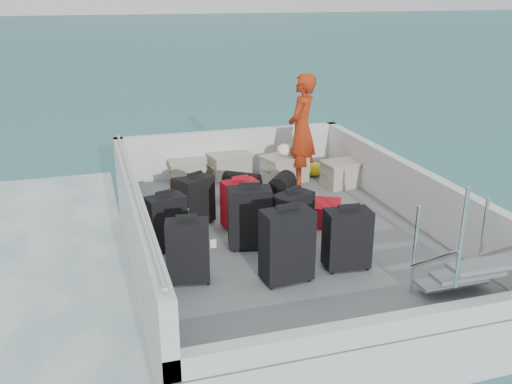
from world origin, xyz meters
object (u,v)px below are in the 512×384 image
Objects in this scene: crate_1 at (229,166)px; crate_3 at (343,175)px; suitcase_6 at (347,240)px; suitcase_7 at (292,220)px; suitcase_4 at (250,218)px; crate_2 at (285,169)px; suitcase_5 at (240,204)px; passenger at (302,130)px; suitcase_0 at (188,252)px; suitcase_8 at (312,212)px; suitcase_2 at (196,201)px; suitcase_3 at (287,246)px; suitcase_1 at (166,223)px; crate_0 at (187,172)px.

crate_1 reaches higher than crate_3.
suitcase_7 is (-0.36, 0.67, -0.00)m from suitcase_6.
crate_2 is at bearing 72.42° from suitcase_4.
suitcase_5 reaches higher than crate_3.
passenger is at bearing 39.62° from suitcase_7.
suitcase_8 is (1.78, 1.08, -0.19)m from suitcase_0.
suitcase_4 is 0.60m from suitcase_5.
suitcase_0 is 1.38m from suitcase_7.
suitcase_2 is 0.87× the size of suitcase_8.
crate_2 is (0.35, 2.91, -0.13)m from suitcase_6.
suitcase_7 is at bearing -2.78° from suitcase_4.
crate_2 is (1.05, 3.00, -0.19)m from suitcase_3.
suitcase_0 is at bearing -100.05° from suitcase_1.
crate_2 is (1.13, 1.53, -0.11)m from suitcase_5.
suitcase_2 is 0.86× the size of suitcase_4.
suitcase_2 is 1.05× the size of crate_3.
crate_1 is at bearing 80.32° from suitcase_0.
crate_1 is at bearing 101.32° from suitcase_6.
suitcase_1 is 1.04× the size of suitcase_2.
suitcase_5 is 1.03× the size of crate_3.
suitcase_5 is at bearing 123.66° from suitcase_6.
suitcase_1 is at bearing 123.55° from suitcase_8.
crate_3 is 0.92m from passenger.
suitcase_2 is at bearing -161.23° from crate_3.
passenger is (1.84, 1.14, 0.52)m from suitcase_2.
suitcase_0 is 1.02m from suitcase_4.
suitcase_2 is (0.37, 1.47, -0.02)m from suitcase_0.
suitcase_4 is (0.91, -0.22, 0.04)m from suitcase_1.
suitcase_3 is 1.27× the size of suitcase_5.
suitcase_4 is at bearing -104.09° from suitcase_5.
crate_2 reaches higher than crate_3.
suitcase_2 is at bearing 132.18° from suitcase_6.
crate_0 is (-0.30, 1.96, -0.14)m from suitcase_5.
suitcase_0 is 0.83m from suitcase_1.
suitcase_7 is at bearing -68.86° from suitcase_5.
crate_2 reaches higher than crate_1.
suitcase_2 is 2.54m from crate_3.
suitcase_4 is at bearing 140.87° from suitcase_6.
crate_1 is (0.67, 0.00, 0.02)m from crate_0.
suitcase_6 is at bearing -159.79° from suitcase_8.
suitcase_8 is at bearing -129.44° from crate_3.
suitcase_0 is at bearing -131.95° from suitcase_4.
suitcase_5 reaches higher than crate_2.
suitcase_4 reaches higher than crate_0.
suitcase_0 is at bearing -126.10° from crate_2.
suitcase_1 is at bearing 139.31° from suitcase_7.
suitcase_4 is 2.57m from crate_3.
suitcase_6 is at bearing 5.47° from suitcase_0.
suitcase_2 is 1.47m from suitcase_8.
suitcase_4 reaches higher than suitcase_0.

